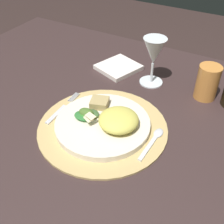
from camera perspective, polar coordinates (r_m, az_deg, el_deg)
name	(u,v)px	position (r m, az deg, el deg)	size (l,w,h in m)	color
dining_table	(88,144)	(0.88, -4.90, -6.43)	(1.23, 1.01, 0.70)	#362626
placemat	(103,127)	(0.75, -1.89, -3.13)	(0.34, 0.34, 0.01)	tan
dinner_plate	(103,124)	(0.74, -1.91, -2.46)	(0.25, 0.25, 0.02)	#EFE2CC
pasta_serving	(119,120)	(0.71, 1.34, -1.61)	(0.10, 0.10, 0.04)	#DBCF5A
salad_greens	(87,115)	(0.74, -5.18, -0.52)	(0.07, 0.07, 0.03)	#347B26
bread_piece	(100,103)	(0.78, -2.54, 1.88)	(0.05, 0.05, 0.02)	tan
fork	(62,109)	(0.81, -10.14, 0.56)	(0.02, 0.15, 0.00)	silver
spoon	(154,139)	(0.71, 8.56, -5.40)	(0.02, 0.13, 0.01)	silver
napkin	(118,67)	(0.99, 1.31, 9.04)	(0.12, 0.13, 0.01)	white
wine_glass	(154,53)	(0.88, 8.48, 11.73)	(0.07, 0.07, 0.15)	silver
amber_tumbler	(207,82)	(0.87, 18.75, 5.73)	(0.07, 0.07, 0.10)	#D6873D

